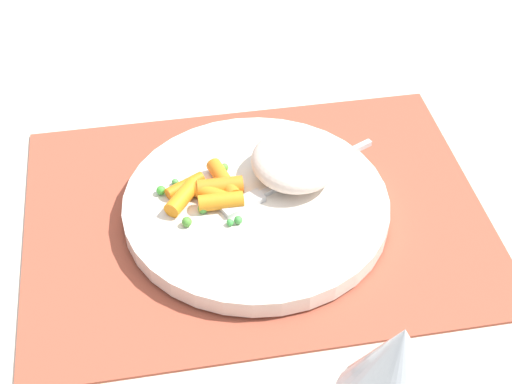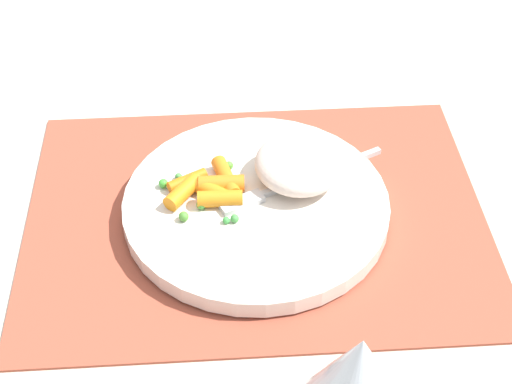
{
  "view_description": "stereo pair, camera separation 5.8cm",
  "coord_description": "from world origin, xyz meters",
  "px_view_note": "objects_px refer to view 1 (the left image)",
  "views": [
    {
      "loc": [
        0.09,
        0.54,
        0.55
      ],
      "look_at": [
        0.0,
        0.0,
        0.03
      ],
      "focal_mm": 53.8,
      "sensor_mm": 36.0,
      "label": 1
    },
    {
      "loc": [
        0.04,
        0.55,
        0.55
      ],
      "look_at": [
        0.0,
        0.0,
        0.03
      ],
      "focal_mm": 53.8,
      "sensor_mm": 36.0,
      "label": 2
    }
  ],
  "objects_px": {
    "fork": "(284,183)",
    "wine_glass": "(396,371)",
    "carrot_portion": "(210,191)",
    "rice_mound": "(295,161)",
    "plate": "(256,206)"
  },
  "relations": [
    {
      "from": "wine_glass",
      "to": "plate",
      "type": "bearing_deg",
      "value": -79.36
    },
    {
      "from": "fork",
      "to": "wine_glass",
      "type": "bearing_deg",
      "value": 93.73
    },
    {
      "from": "rice_mound",
      "to": "fork",
      "type": "distance_m",
      "value": 0.03
    },
    {
      "from": "rice_mound",
      "to": "fork",
      "type": "relative_size",
      "value": 0.52
    },
    {
      "from": "wine_glass",
      "to": "rice_mound",
      "type": "bearing_deg",
      "value": -89.03
    },
    {
      "from": "rice_mound",
      "to": "wine_glass",
      "type": "height_order",
      "value": "wine_glass"
    },
    {
      "from": "plate",
      "to": "rice_mound",
      "type": "distance_m",
      "value": 0.06
    },
    {
      "from": "plate",
      "to": "fork",
      "type": "relative_size",
      "value": 1.52
    },
    {
      "from": "fork",
      "to": "wine_glass",
      "type": "height_order",
      "value": "wine_glass"
    },
    {
      "from": "plate",
      "to": "wine_glass",
      "type": "distance_m",
      "value": 0.29
    },
    {
      "from": "carrot_portion",
      "to": "fork",
      "type": "relative_size",
      "value": 0.46
    },
    {
      "from": "carrot_portion",
      "to": "wine_glass",
      "type": "distance_m",
      "value": 0.3
    },
    {
      "from": "plate",
      "to": "carrot_portion",
      "type": "height_order",
      "value": "carrot_portion"
    },
    {
      "from": "rice_mound",
      "to": "fork",
      "type": "height_order",
      "value": "rice_mound"
    },
    {
      "from": "rice_mound",
      "to": "carrot_portion",
      "type": "xyz_separation_m",
      "value": [
        0.09,
        0.02,
        -0.01
      ]
    }
  ]
}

